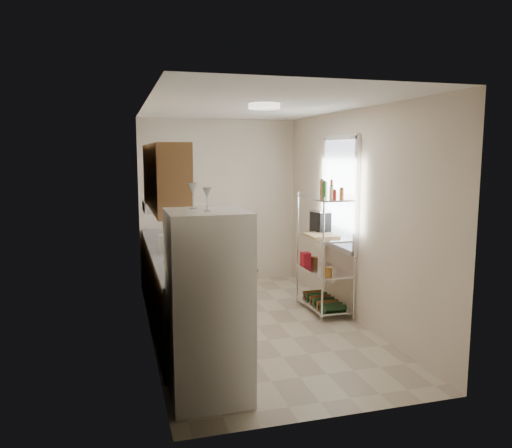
{
  "coord_description": "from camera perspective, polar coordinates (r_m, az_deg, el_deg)",
  "views": [
    {
      "loc": [
        -1.58,
        -5.58,
        2.07
      ],
      "look_at": [
        0.06,
        0.25,
        1.21
      ],
      "focal_mm": 35.0,
      "sensor_mm": 36.0,
      "label": 1
    }
  ],
  "objects": [
    {
      "name": "rice_cooker",
      "position": [
        5.99,
        -9.82,
        -2.22
      ],
      "size": [
        0.27,
        0.27,
        0.22
      ],
      "primitive_type": "cylinder",
      "color": "silver",
      "rests_on": "counter_run"
    },
    {
      "name": "frying_pan_small",
      "position": [
        6.84,
        -10.08,
        -1.65
      ],
      "size": [
        0.31,
        0.31,
        0.05
      ],
      "primitive_type": "cylinder",
      "rotation": [
        0.0,
        0.0,
        0.45
      ],
      "color": "black",
      "rests_on": "counter_run"
    },
    {
      "name": "counter_run",
      "position": [
        6.27,
        -9.21,
        -6.94
      ],
      "size": [
        0.63,
        3.51,
        0.9
      ],
      "color": "#AA7C48",
      "rests_on": "ground"
    },
    {
      "name": "storage_bag",
      "position": [
        6.83,
        5.69,
        -3.96
      ],
      "size": [
        0.11,
        0.15,
        0.17
      ],
      "primitive_type": "cube",
      "rotation": [
        0.0,
        0.0,
        0.0
      ],
      "color": "maroon",
      "rests_on": "bakers_rack"
    },
    {
      "name": "window",
      "position": [
        6.58,
        9.56,
        3.47
      ],
      "size": [
        0.06,
        1.0,
        1.46
      ],
      "primitive_type": "cube",
      "color": "white",
      "rests_on": "room"
    },
    {
      "name": "cutting_board",
      "position": [
        6.44,
        7.44,
        -1.29
      ],
      "size": [
        0.37,
        0.47,
        0.03
      ],
      "primitive_type": "cube",
      "rotation": [
        0.0,
        0.0,
        -0.03
      ],
      "color": "tan",
      "rests_on": "bakers_rack"
    },
    {
      "name": "upper_cabinets",
      "position": [
        5.71,
        -10.49,
        5.37
      ],
      "size": [
        0.33,
        2.2,
        0.72
      ],
      "primitive_type": "cube",
      "color": "#AA7C48",
      "rests_on": "room"
    },
    {
      "name": "wine_glass_a",
      "position": [
        4.2,
        -7.25,
        3.19
      ],
      "size": [
        0.08,
        0.08,
        0.22
      ],
      "primitive_type": null,
      "color": "silver",
      "rests_on": "refrigerator"
    },
    {
      "name": "refrigerator",
      "position": [
        4.25,
        -5.46,
        -9.28
      ],
      "size": [
        0.66,
        0.66,
        1.61
      ],
      "primitive_type": "cube",
      "color": "white",
      "rests_on": "ground"
    },
    {
      "name": "ceiling_dome",
      "position": [
        5.54,
        0.94,
        13.29
      ],
      "size": [
        0.34,
        0.34,
        0.05
      ],
      "primitive_type": "cylinder",
      "color": "white",
      "rests_on": "room"
    },
    {
      "name": "espresso_machine",
      "position": [
        6.67,
        7.37,
        0.24
      ],
      "size": [
        0.22,
        0.29,
        0.31
      ],
      "primitive_type": "cube",
      "rotation": [
        0.0,
        0.0,
        0.17
      ],
      "color": "black",
      "rests_on": "bakers_rack"
    },
    {
      "name": "bakers_rack",
      "position": [
        6.49,
        7.92,
        -0.48
      ],
      "size": [
        0.45,
        0.9,
        1.73
      ],
      "color": "silver",
      "rests_on": "ground"
    },
    {
      "name": "wine_glass_b",
      "position": [
        4.03,
        -5.62,
        2.83
      ],
      "size": [
        0.07,
        0.07,
        0.19
      ],
      "primitive_type": null,
      "color": "silver",
      "rests_on": "refrigerator"
    },
    {
      "name": "frying_pan_large",
      "position": [
        6.28,
        -9.55,
        -2.53
      ],
      "size": [
        0.35,
        0.35,
        0.05
      ],
      "primitive_type": "cylinder",
      "rotation": [
        0.0,
        0.0,
        -0.33
      ],
      "color": "black",
      "rests_on": "counter_run"
    },
    {
      "name": "range_hood",
      "position": [
        6.54,
        -10.57,
        2.01
      ],
      "size": [
        0.5,
        0.6,
        0.12
      ],
      "primitive_type": "cube",
      "color": "#B7BABC",
      "rests_on": "room"
    },
    {
      "name": "room",
      "position": [
        5.85,
        0.07,
        0.55
      ],
      "size": [
        2.52,
        4.42,
        2.62
      ],
      "color": "#C1B79D",
      "rests_on": "ground"
    }
  ]
}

